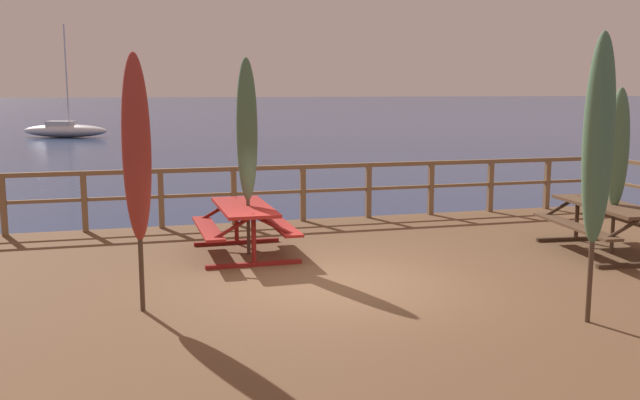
{
  "coord_description": "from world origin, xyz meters",
  "views": [
    {
      "loc": [
        -2.52,
        -8.62,
        3.31
      ],
      "look_at": [
        0.0,
        0.68,
        1.79
      ],
      "focal_mm": 39.56,
      "sensor_mm": 36.0,
      "label": 1
    }
  ],
  "objects_px": {
    "lamp_post_hooked": "(599,110)",
    "patio_umbrella_tall_back_left": "(598,141)",
    "picnic_table_front_right": "(244,219)",
    "picnic_table_back_left": "(608,217)",
    "patio_umbrella_short_front": "(618,149)",
    "patio_umbrella_short_back": "(137,149)",
    "patio_umbrella_tall_mid_right": "(247,131)",
    "sailboat_distant": "(65,130)"
  },
  "relations": [
    {
      "from": "lamp_post_hooked",
      "to": "patio_umbrella_tall_back_left",
      "type": "bearing_deg",
      "value": -126.52
    },
    {
      "from": "picnic_table_front_right",
      "to": "picnic_table_back_left",
      "type": "relative_size",
      "value": 0.84
    },
    {
      "from": "patio_umbrella_tall_back_left",
      "to": "lamp_post_hooked",
      "type": "xyz_separation_m",
      "value": [
        4.41,
        5.96,
        0.13
      ]
    },
    {
      "from": "patio_umbrella_short_front",
      "to": "patio_umbrella_short_back",
      "type": "height_order",
      "value": "patio_umbrella_short_back"
    },
    {
      "from": "patio_umbrella_tall_mid_right",
      "to": "patio_umbrella_short_front",
      "type": "bearing_deg",
      "value": -14.11
    },
    {
      "from": "patio_umbrella_tall_back_left",
      "to": "lamp_post_hooked",
      "type": "bearing_deg",
      "value": 53.48
    },
    {
      "from": "patio_umbrella_short_front",
      "to": "patio_umbrella_tall_back_left",
      "type": "bearing_deg",
      "value": -131.22
    },
    {
      "from": "patio_umbrella_short_back",
      "to": "sailboat_distant",
      "type": "distance_m",
      "value": 44.42
    },
    {
      "from": "patio_umbrella_short_back",
      "to": "picnic_table_back_left",
      "type": "bearing_deg",
      "value": 9.05
    },
    {
      "from": "patio_umbrella_tall_mid_right",
      "to": "sailboat_distant",
      "type": "distance_m",
      "value": 42.19
    },
    {
      "from": "picnic_table_front_right",
      "to": "picnic_table_back_left",
      "type": "distance_m",
      "value": 5.63
    },
    {
      "from": "picnic_table_front_right",
      "to": "patio_umbrella_short_front",
      "type": "bearing_deg",
      "value": -14.2
    },
    {
      "from": "picnic_table_front_right",
      "to": "patio_umbrella_short_front",
      "type": "xyz_separation_m",
      "value": [
        5.52,
        -1.4,
        1.06
      ]
    },
    {
      "from": "patio_umbrella_short_front",
      "to": "patio_umbrella_short_back",
      "type": "xyz_separation_m",
      "value": [
        -7.1,
        -1.07,
        0.24
      ]
    },
    {
      "from": "patio_umbrella_short_back",
      "to": "sailboat_distant",
      "type": "relative_size",
      "value": 0.38
    },
    {
      "from": "patio_umbrella_tall_mid_right",
      "to": "patio_umbrella_tall_back_left",
      "type": "xyz_separation_m",
      "value": [
        3.05,
        -4.13,
        0.08
      ]
    },
    {
      "from": "patio_umbrella_tall_mid_right",
      "to": "patio_umbrella_short_front",
      "type": "xyz_separation_m",
      "value": [
        5.46,
        -1.37,
        -0.28
      ]
    },
    {
      "from": "patio_umbrella_tall_mid_right",
      "to": "picnic_table_back_left",
      "type": "bearing_deg",
      "value": -13.77
    },
    {
      "from": "patio_umbrella_short_front",
      "to": "lamp_post_hooked",
      "type": "bearing_deg",
      "value": 58.02
    },
    {
      "from": "picnic_table_back_left",
      "to": "patio_umbrella_tall_mid_right",
      "type": "distance_m",
      "value": 5.73
    },
    {
      "from": "patio_umbrella_tall_mid_right",
      "to": "patio_umbrella_short_back",
      "type": "bearing_deg",
      "value": -123.78
    },
    {
      "from": "lamp_post_hooked",
      "to": "patio_umbrella_short_front",
      "type": "bearing_deg",
      "value": -121.98
    },
    {
      "from": "lamp_post_hooked",
      "to": "sailboat_distant",
      "type": "distance_m",
      "value": 42.16
    },
    {
      "from": "patio_umbrella_tall_back_left",
      "to": "lamp_post_hooked",
      "type": "relative_size",
      "value": 0.97
    },
    {
      "from": "picnic_table_front_right",
      "to": "sailboat_distant",
      "type": "relative_size",
      "value": 0.25
    },
    {
      "from": "patio_umbrella_short_back",
      "to": "picnic_table_front_right",
      "type": "bearing_deg",
      "value": 57.41
    },
    {
      "from": "patio_umbrella_tall_back_left",
      "to": "sailboat_distant",
      "type": "xyz_separation_m",
      "value": [
        -9.06,
        45.84,
        -2.26
      ]
    },
    {
      "from": "patio_umbrella_tall_mid_right",
      "to": "patio_umbrella_tall_back_left",
      "type": "bearing_deg",
      "value": -53.51
    },
    {
      "from": "patio_umbrella_short_back",
      "to": "patio_umbrella_tall_mid_right",
      "type": "bearing_deg",
      "value": 56.22
    },
    {
      "from": "picnic_table_front_right",
      "to": "picnic_table_back_left",
      "type": "xyz_separation_m",
      "value": [
        5.46,
        -1.35,
        0.01
      ]
    },
    {
      "from": "patio_umbrella_tall_mid_right",
      "to": "lamp_post_hooked",
      "type": "xyz_separation_m",
      "value": [
        7.47,
        1.83,
        0.21
      ]
    },
    {
      "from": "sailboat_distant",
      "to": "picnic_table_back_left",
      "type": "bearing_deg",
      "value": -75.14
    },
    {
      "from": "picnic_table_front_right",
      "to": "patio_umbrella_short_back",
      "type": "bearing_deg",
      "value": -122.59
    },
    {
      "from": "sailboat_distant",
      "to": "patio_umbrella_tall_mid_right",
      "type": "bearing_deg",
      "value": -81.8
    },
    {
      "from": "picnic_table_front_right",
      "to": "patio_umbrella_tall_back_left",
      "type": "relative_size",
      "value": 0.62
    },
    {
      "from": "lamp_post_hooked",
      "to": "sailboat_distant",
      "type": "xyz_separation_m",
      "value": [
        -13.47,
        39.88,
        -2.39
      ]
    },
    {
      "from": "picnic_table_back_left",
      "to": "sailboat_distant",
      "type": "bearing_deg",
      "value": 104.86
    },
    {
      "from": "picnic_table_back_left",
      "to": "patio_umbrella_short_front",
      "type": "distance_m",
      "value": 1.06
    },
    {
      "from": "patio_umbrella_tall_mid_right",
      "to": "patio_umbrella_short_back",
      "type": "xyz_separation_m",
      "value": [
        -1.64,
        -2.45,
        -0.04
      ]
    },
    {
      "from": "picnic_table_back_left",
      "to": "patio_umbrella_short_back",
      "type": "height_order",
      "value": "patio_umbrella_short_back"
    },
    {
      "from": "patio_umbrella_short_back",
      "to": "lamp_post_hooked",
      "type": "xyz_separation_m",
      "value": [
        9.1,
        4.28,
        0.25
      ]
    },
    {
      "from": "lamp_post_hooked",
      "to": "picnic_table_back_left",
      "type": "bearing_deg",
      "value": -123.11
    }
  ]
}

